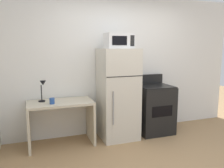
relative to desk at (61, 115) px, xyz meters
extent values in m
cube|color=white|center=(1.17, 0.36, 0.78)|extent=(5.00, 0.10, 2.60)
cube|color=beige|center=(0.00, 0.00, 0.21)|extent=(1.07, 0.58, 0.04)
cube|color=beige|center=(-0.51, 0.00, -0.16)|extent=(0.04, 0.58, 0.71)
cube|color=beige|center=(0.51, 0.00, -0.16)|extent=(0.04, 0.58, 0.71)
cylinder|color=black|center=(-0.29, 0.10, 0.24)|extent=(0.11, 0.11, 0.02)
cylinder|color=black|center=(-0.29, 0.10, 0.38)|extent=(0.02, 0.02, 0.26)
cone|color=black|center=(-0.26, 0.08, 0.55)|extent=(0.10, 0.10, 0.08)
cylinder|color=#264C99|center=(-0.14, -0.11, 0.28)|extent=(0.08, 0.08, 0.09)
cube|color=beige|center=(1.02, -0.02, 0.29)|extent=(0.65, 0.62, 1.62)
cube|color=black|center=(1.02, -0.33, 0.65)|extent=(0.64, 0.00, 0.01)
cylinder|color=gray|center=(0.81, -0.35, 0.13)|extent=(0.02, 0.02, 0.57)
cube|color=silver|center=(1.02, -0.04, 1.24)|extent=(0.46, 0.34, 0.26)
cube|color=black|center=(0.97, -0.22, 1.24)|extent=(0.26, 0.01, 0.15)
cube|color=black|center=(1.20, -0.22, 1.24)|extent=(0.07, 0.01, 0.18)
cube|color=black|center=(1.77, -0.01, -0.07)|extent=(0.65, 0.60, 0.90)
cube|color=black|center=(1.77, -0.01, 0.39)|extent=(0.63, 0.58, 0.02)
cube|color=black|center=(1.77, 0.27, 0.49)|extent=(0.65, 0.04, 0.18)
cube|color=black|center=(1.77, -0.31, -0.02)|extent=(0.42, 0.01, 0.20)
camera|label=1|loc=(-0.42, -3.78, 1.14)|focal=36.66mm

